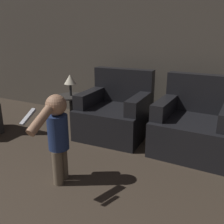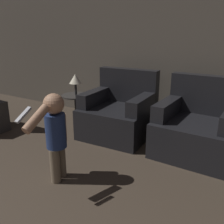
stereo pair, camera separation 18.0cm
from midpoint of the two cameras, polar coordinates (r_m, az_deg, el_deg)
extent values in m
cube|color=#51493F|center=(3.91, 7.78, 15.88)|extent=(8.40, 0.05, 2.60)
cube|color=black|center=(3.54, -1.02, -2.18)|extent=(0.93, 0.90, 0.42)
cube|color=black|center=(3.73, 1.31, 6.16)|extent=(0.90, 0.20, 0.49)
cube|color=black|center=(3.62, -6.31, 3.32)|extent=(0.19, 0.71, 0.20)
cube|color=black|center=(3.31, 4.69, 1.97)|extent=(0.19, 0.71, 0.20)
cube|color=black|center=(3.21, 16.41, -5.14)|extent=(0.92, 0.89, 0.42)
cube|color=black|center=(3.41, 18.43, 4.09)|extent=(0.90, 0.19, 0.49)
cube|color=black|center=(3.20, 10.49, 1.14)|extent=(0.18, 0.71, 0.20)
cylinder|color=brown|center=(2.54, -14.33, -12.24)|extent=(0.10, 0.10, 0.36)
cylinder|color=brown|center=(2.62, -13.15, -11.14)|extent=(0.10, 0.10, 0.36)
cylinder|color=navy|center=(2.43, -14.33, -4.52)|extent=(0.20, 0.20, 0.34)
sphere|color=#A37556|center=(2.34, -14.84, 1.54)|extent=(0.20, 0.20, 0.20)
cylinder|color=#A37556|center=(2.53, -12.95, -3.81)|extent=(0.08, 0.08, 0.29)
cylinder|color=#A37556|center=(2.18, -18.43, -1.88)|extent=(0.08, 0.29, 0.21)
cube|color=#99999E|center=(2.08, -21.01, -1.04)|extent=(0.04, 0.16, 0.10)
cylinder|color=black|center=(3.91, -10.49, -0.04)|extent=(0.06, 0.06, 0.49)
cylinder|color=#2D2B28|center=(3.84, -10.70, 3.55)|extent=(0.44, 0.44, 0.02)
cylinder|color=#262626|center=(3.82, -10.79, 5.00)|extent=(0.04, 0.04, 0.18)
cone|color=beige|center=(3.79, -10.93, 7.36)|extent=(0.18, 0.18, 0.14)
camera|label=1|loc=(0.09, -91.86, -0.61)|focal=40.00mm
camera|label=2|loc=(0.09, 88.14, 0.61)|focal=40.00mm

